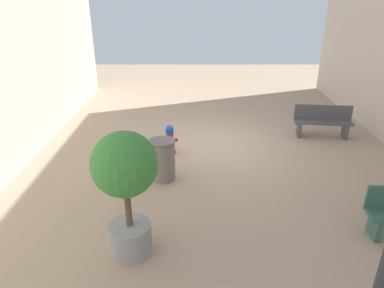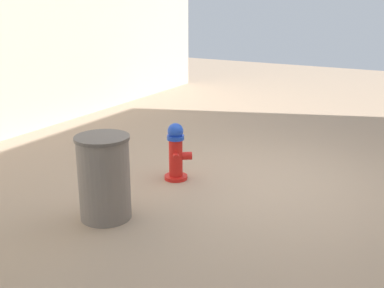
{
  "view_description": "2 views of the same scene",
  "coord_description": "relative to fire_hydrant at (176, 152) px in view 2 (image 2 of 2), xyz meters",
  "views": [
    {
      "loc": [
        0.67,
        9.22,
        4.15
      ],
      "look_at": [
        0.68,
        1.51,
        0.72
      ],
      "focal_mm": 32.91,
      "sensor_mm": 36.0,
      "label": 1
    },
    {
      "loc": [
        -1.93,
        5.77,
        2.44
      ],
      "look_at": [
        0.4,
        1.58,
        0.94
      ],
      "focal_mm": 44.31,
      "sensor_mm": 36.0,
      "label": 2
    }
  ],
  "objects": [
    {
      "name": "ground_plane",
      "position": [
        -1.27,
        -0.47,
        -0.4
      ],
      "size": [
        23.4,
        23.4,
        0.0
      ],
      "primitive_type": "plane",
      "color": "tan"
    },
    {
      "name": "fire_hydrant",
      "position": [
        0.0,
        0.0,
        0.0
      ],
      "size": [
        0.38,
        0.39,
        0.81
      ],
      "color": "red",
      "rests_on": "ground_plane"
    },
    {
      "name": "trash_bin",
      "position": [
        0.09,
        1.43,
        0.09
      ],
      "size": [
        0.61,
        0.61,
        0.98
      ],
      "color": "slate",
      "rests_on": "ground_plane"
    }
  ]
}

